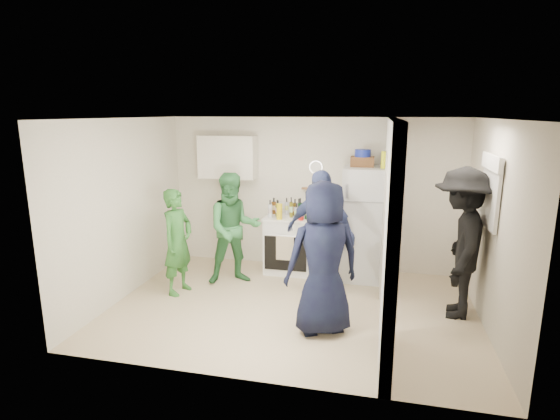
% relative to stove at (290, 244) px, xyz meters
% --- Properties ---
extents(floor, '(4.80, 4.80, 0.00)m').
position_rel_stove_xyz_m(floor, '(0.32, -1.37, -0.46)').
color(floor, '#C4AE8A').
rests_on(floor, ground).
extents(wall_back, '(4.80, 0.00, 4.80)m').
position_rel_stove_xyz_m(wall_back, '(0.32, 0.33, 0.79)').
color(wall_back, silver).
rests_on(wall_back, floor).
extents(wall_front, '(4.80, 0.00, 4.80)m').
position_rel_stove_xyz_m(wall_front, '(0.32, -3.07, 0.79)').
color(wall_front, silver).
rests_on(wall_front, floor).
extents(wall_left, '(0.00, 3.40, 3.40)m').
position_rel_stove_xyz_m(wall_left, '(-2.08, -1.37, 0.79)').
color(wall_left, silver).
rests_on(wall_left, floor).
extents(wall_right, '(0.00, 3.40, 3.40)m').
position_rel_stove_xyz_m(wall_right, '(2.72, -1.37, 0.79)').
color(wall_right, silver).
rests_on(wall_right, floor).
extents(ceiling, '(4.80, 4.80, 0.00)m').
position_rel_stove_xyz_m(ceiling, '(0.32, -1.37, 2.04)').
color(ceiling, white).
rests_on(ceiling, wall_back).
extents(partition_pier_back, '(0.12, 1.20, 2.50)m').
position_rel_stove_xyz_m(partition_pier_back, '(1.52, -0.27, 0.79)').
color(partition_pier_back, silver).
rests_on(partition_pier_back, floor).
extents(partition_pier_front, '(0.12, 1.20, 2.50)m').
position_rel_stove_xyz_m(partition_pier_front, '(1.52, -2.47, 0.79)').
color(partition_pier_front, silver).
rests_on(partition_pier_front, floor).
extents(partition_header, '(0.12, 1.00, 0.40)m').
position_rel_stove_xyz_m(partition_header, '(1.52, -1.37, 1.84)').
color(partition_header, silver).
rests_on(partition_header, partition_pier_back).
extents(stove, '(0.78, 0.65, 0.93)m').
position_rel_stove_xyz_m(stove, '(0.00, 0.00, 0.00)').
color(stove, white).
rests_on(stove, floor).
extents(upper_cabinet, '(0.95, 0.34, 0.70)m').
position_rel_stove_xyz_m(upper_cabinet, '(-1.08, 0.15, 1.39)').
color(upper_cabinet, silver).
rests_on(upper_cabinet, wall_back).
extents(fridge, '(0.73, 0.71, 1.77)m').
position_rel_stove_xyz_m(fridge, '(1.22, -0.03, 0.42)').
color(fridge, silver).
rests_on(fridge, floor).
extents(wicker_basket, '(0.35, 0.25, 0.15)m').
position_rel_stove_xyz_m(wicker_basket, '(1.12, 0.02, 1.38)').
color(wicker_basket, brown).
rests_on(wicker_basket, fridge).
extents(blue_bowl, '(0.24, 0.24, 0.11)m').
position_rel_stove_xyz_m(blue_bowl, '(1.12, 0.02, 1.51)').
color(blue_bowl, '#162497').
rests_on(blue_bowl, wicker_basket).
extents(yellow_cup_stack_top, '(0.09, 0.09, 0.25)m').
position_rel_stove_xyz_m(yellow_cup_stack_top, '(1.44, -0.13, 1.43)').
color(yellow_cup_stack_top, '#EFFA15').
rests_on(yellow_cup_stack_top, fridge).
extents(wall_clock, '(0.22, 0.02, 0.22)m').
position_rel_stove_xyz_m(wall_clock, '(0.37, 0.31, 1.24)').
color(wall_clock, white).
rests_on(wall_clock, wall_back).
extents(spice_shelf, '(0.35, 0.08, 0.03)m').
position_rel_stove_xyz_m(spice_shelf, '(0.32, 0.28, 0.89)').
color(spice_shelf, olive).
rests_on(spice_shelf, wall_back).
extents(nook_window, '(0.03, 0.70, 0.80)m').
position_rel_stove_xyz_m(nook_window, '(2.70, -1.17, 1.19)').
color(nook_window, black).
rests_on(nook_window, wall_right).
extents(nook_window_frame, '(0.04, 0.76, 0.86)m').
position_rel_stove_xyz_m(nook_window_frame, '(2.69, -1.17, 1.19)').
color(nook_window_frame, white).
rests_on(nook_window_frame, wall_right).
extents(nook_valance, '(0.04, 0.82, 0.18)m').
position_rel_stove_xyz_m(nook_valance, '(2.66, -1.17, 1.54)').
color(nook_valance, white).
rests_on(nook_valance, wall_right).
extents(yellow_cup_stack_stove, '(0.09, 0.09, 0.25)m').
position_rel_stove_xyz_m(yellow_cup_stack_stove, '(-0.12, -0.22, 0.59)').
color(yellow_cup_stack_stove, yellow).
rests_on(yellow_cup_stack_stove, stove).
extents(red_cup, '(0.09, 0.09, 0.12)m').
position_rel_stove_xyz_m(red_cup, '(0.22, -0.20, 0.52)').
color(red_cup, red).
rests_on(red_cup, stove).
extents(person_green_left, '(0.48, 0.62, 1.53)m').
position_rel_stove_xyz_m(person_green_left, '(-1.39, -1.21, 0.30)').
color(person_green_left, '#34742E').
rests_on(person_green_left, floor).
extents(person_green_center, '(1.03, 0.95, 1.70)m').
position_rel_stove_xyz_m(person_green_center, '(-0.73, -0.66, 0.39)').
color(person_green_center, '#33753E').
rests_on(person_green_center, floor).
extents(person_denim, '(1.15, 0.80, 1.81)m').
position_rel_stove_xyz_m(person_denim, '(0.61, -0.85, 0.44)').
color(person_denim, navy).
rests_on(person_denim, floor).
extents(person_navy, '(1.06, 0.92, 1.83)m').
position_rel_stove_xyz_m(person_navy, '(0.79, -1.90, 0.45)').
color(person_navy, black).
rests_on(person_navy, floor).
extents(person_nook, '(0.90, 1.34, 1.93)m').
position_rel_stove_xyz_m(person_nook, '(2.42, -1.09, 0.50)').
color(person_nook, black).
rests_on(person_nook, floor).
extents(bottle_a, '(0.08, 0.08, 0.27)m').
position_rel_stove_xyz_m(bottle_a, '(-0.30, 0.13, 0.60)').
color(bottle_a, brown).
rests_on(bottle_a, stove).
extents(bottle_b, '(0.06, 0.06, 0.27)m').
position_rel_stove_xyz_m(bottle_b, '(-0.18, -0.06, 0.60)').
color(bottle_b, '#164427').
rests_on(bottle_b, stove).
extents(bottle_c, '(0.06, 0.06, 0.27)m').
position_rel_stove_xyz_m(bottle_c, '(-0.08, 0.15, 0.60)').
color(bottle_c, '#B0B6BF').
rests_on(bottle_c, stove).
extents(bottle_d, '(0.06, 0.06, 0.33)m').
position_rel_stove_xyz_m(bottle_d, '(0.04, -0.06, 0.63)').
color(bottle_d, '#625A11').
rests_on(bottle_d, stove).
extents(bottle_e, '(0.06, 0.06, 0.26)m').
position_rel_stove_xyz_m(bottle_e, '(0.12, 0.17, 0.60)').
color(bottle_e, '#9CA6AD').
rests_on(bottle_e, stove).
extents(bottle_f, '(0.07, 0.07, 0.31)m').
position_rel_stove_xyz_m(bottle_f, '(0.17, 0.01, 0.62)').
color(bottle_f, '#13341B').
rests_on(bottle_f, stove).
extents(bottle_g, '(0.06, 0.06, 0.25)m').
position_rel_stove_xyz_m(bottle_g, '(0.26, 0.12, 0.59)').
color(bottle_g, olive).
rests_on(bottle_g, stove).
extents(bottle_h, '(0.07, 0.07, 0.28)m').
position_rel_stove_xyz_m(bottle_h, '(-0.29, -0.14, 0.61)').
color(bottle_h, silver).
rests_on(bottle_h, stove).
extents(bottle_i, '(0.06, 0.06, 0.27)m').
position_rel_stove_xyz_m(bottle_i, '(0.07, 0.09, 0.60)').
color(bottle_i, '#543C0E').
rests_on(bottle_i, stove).
extents(bottle_j, '(0.07, 0.07, 0.25)m').
position_rel_stove_xyz_m(bottle_j, '(0.30, -0.10, 0.59)').
color(bottle_j, '#205E2D').
rests_on(bottle_j, stove).
extents(bottle_k, '(0.07, 0.07, 0.26)m').
position_rel_stove_xyz_m(bottle_k, '(-0.21, 0.02, 0.59)').
color(bottle_k, olive).
rests_on(bottle_k, stove).
extents(bottle_l, '(0.07, 0.07, 0.25)m').
position_rel_stove_xyz_m(bottle_l, '(0.14, -0.15, 0.59)').
color(bottle_l, '#9695A4').
rests_on(bottle_l, stove).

